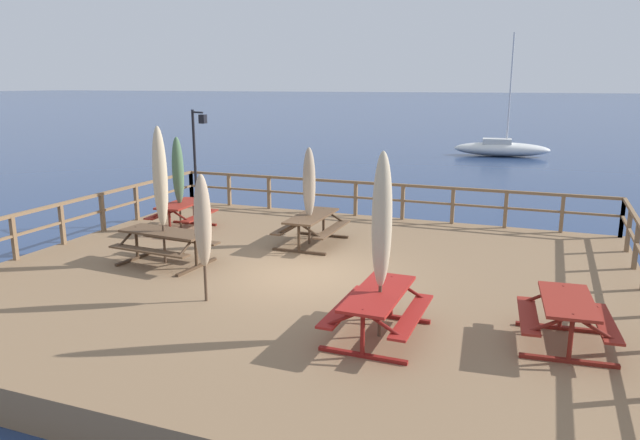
% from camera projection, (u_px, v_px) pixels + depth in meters
% --- Properties ---
extents(ground_plane, '(600.00, 600.00, 0.00)m').
position_uv_depth(ground_plane, '(305.00, 300.00, 12.99)').
color(ground_plane, navy).
extents(wooden_deck, '(13.71, 12.14, 0.61)m').
position_uv_depth(wooden_deck, '(305.00, 287.00, 12.92)').
color(wooden_deck, '#846647').
rests_on(wooden_deck, ground).
extents(railing_waterside_far, '(13.51, 0.10, 1.09)m').
position_uv_depth(railing_waterside_far, '(379.00, 194.00, 18.07)').
color(railing_waterside_far, brown).
rests_on(railing_waterside_far, wooden_deck).
extents(railing_side_left, '(0.10, 11.94, 1.09)m').
position_uv_depth(railing_side_left, '(61.00, 216.00, 15.04)').
color(railing_side_left, brown).
rests_on(railing_side_left, wooden_deck).
extents(picnic_table_front_left, '(1.50, 1.77, 0.78)m').
position_uv_depth(picnic_table_front_left, '(182.00, 210.00, 16.61)').
color(picnic_table_front_left, maroon).
rests_on(picnic_table_front_left, wooden_deck).
extents(picnic_table_mid_left, '(1.54, 1.75, 0.78)m').
position_uv_depth(picnic_table_mid_left, '(567.00, 312.00, 9.23)').
color(picnic_table_mid_left, maroon).
rests_on(picnic_table_mid_left, wooden_deck).
extents(picnic_table_back_left, '(1.42, 2.02, 0.78)m').
position_uv_depth(picnic_table_back_left, '(378.00, 304.00, 9.55)').
color(picnic_table_back_left, maroon).
rests_on(picnic_table_back_left, wooden_deck).
extents(picnic_table_mid_centre, '(1.41, 2.09, 0.78)m').
position_uv_depth(picnic_table_mid_centre, '(312.00, 223.00, 15.10)').
color(picnic_table_mid_centre, brown).
rests_on(picnic_table_mid_centre, wooden_deck).
extents(picnic_table_back_right, '(2.17, 1.55, 0.78)m').
position_uv_depth(picnic_table_back_right, '(165.00, 240.00, 13.47)').
color(picnic_table_back_right, brown).
rests_on(picnic_table_back_right, wooden_deck).
extents(patio_umbrella_tall_mid_right, '(0.32, 0.32, 2.61)m').
position_uv_depth(patio_umbrella_tall_mid_right, '(178.00, 171.00, 16.40)').
color(patio_umbrella_tall_mid_right, '#4C3828').
rests_on(patio_umbrella_tall_mid_right, wooden_deck).
extents(patio_umbrella_tall_front, '(0.32, 0.32, 2.44)m').
position_uv_depth(patio_umbrella_tall_front, '(203.00, 222.00, 10.91)').
color(patio_umbrella_tall_front, '#4C3828').
rests_on(patio_umbrella_tall_front, wooden_deck).
extents(patio_umbrella_short_front, '(0.32, 0.32, 3.04)m').
position_uv_depth(patio_umbrella_short_front, '(382.00, 221.00, 9.25)').
color(patio_umbrella_short_front, '#4C3828').
rests_on(patio_umbrella_short_front, wooden_deck).
extents(patio_umbrella_tall_back_right, '(0.32, 0.32, 2.49)m').
position_uv_depth(patio_umbrella_tall_back_right, '(309.00, 183.00, 14.88)').
color(patio_umbrella_tall_back_right, '#4C3828').
rests_on(patio_umbrella_tall_back_right, wooden_deck).
extents(patio_umbrella_tall_mid_left, '(0.32, 0.32, 3.13)m').
position_uv_depth(patio_umbrella_tall_mid_left, '(160.00, 178.00, 13.15)').
color(patio_umbrella_tall_mid_left, '#4C3828').
rests_on(patio_umbrella_tall_mid_left, wooden_deck).
extents(lamp_post_hooked, '(0.65, 0.36, 3.20)m').
position_uv_depth(lamp_post_hooked, '(198.00, 144.00, 19.28)').
color(lamp_post_hooked, black).
rests_on(lamp_post_hooked, wooden_deck).
extents(sailboat_distant, '(6.11, 2.15, 7.72)m').
position_uv_depth(sailboat_distant, '(501.00, 148.00, 38.45)').
color(sailboat_distant, white).
rests_on(sailboat_distant, ground).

